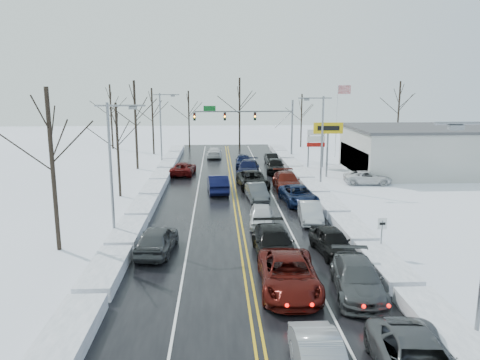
{
  "coord_description": "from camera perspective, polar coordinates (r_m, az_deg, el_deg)",
  "views": [
    {
      "loc": [
        -1.6,
        -34.23,
        10.21
      ],
      "look_at": [
        0.25,
        2.74,
        2.5
      ],
      "focal_mm": 35.0,
      "sensor_mm": 36.0,
      "label": 1
    }
  ],
  "objects": [
    {
      "name": "ground",
      "position": [
        35.75,
        -0.18,
        -4.83
      ],
      "size": [
        160.0,
        160.0,
        0.0
      ],
      "primitive_type": "plane",
      "color": "white",
      "rests_on": "ground"
    },
    {
      "name": "road_surface",
      "position": [
        37.67,
        -0.32,
        -3.95
      ],
      "size": [
        14.0,
        84.0,
        0.01
      ],
      "primitive_type": "cube",
      "color": "black",
      "rests_on": "ground"
    },
    {
      "name": "snow_bank_left",
      "position": [
        38.11,
        -11.84,
        -4.03
      ],
      "size": [
        1.83,
        72.0,
        0.74
      ],
      "primitive_type": "cube",
      "color": "white",
      "rests_on": "ground"
    },
    {
      "name": "snow_bank_right",
      "position": [
        38.75,
        11.0,
        -3.73
      ],
      "size": [
        1.83,
        72.0,
        0.74
      ],
      "primitive_type": "cube",
      "color": "white",
      "rests_on": "ground"
    },
    {
      "name": "traffic_signal_mast",
      "position": [
        62.6,
        1.78,
        7.42
      ],
      "size": [
        13.28,
        0.39,
        8.0
      ],
      "color": "slate",
      "rests_on": "ground"
    },
    {
      "name": "tires_plus_sign",
      "position": [
        51.92,
        10.68,
        5.79
      ],
      "size": [
        3.2,
        0.34,
        6.0
      ],
      "color": "slate",
      "rests_on": "ground"
    },
    {
      "name": "used_vehicles_sign",
      "position": [
        57.93,
        9.25,
        4.78
      ],
      "size": [
        2.2,
        0.22,
        4.65
      ],
      "color": "slate",
      "rests_on": "ground"
    },
    {
      "name": "speed_limit_sign",
      "position": [
        29.28,
        16.92,
        -5.8
      ],
      "size": [
        0.55,
        0.09,
        2.35
      ],
      "color": "slate",
      "rests_on": "ground"
    },
    {
      "name": "flagpole",
      "position": [
        66.52,
        11.86,
        7.82
      ],
      "size": [
        1.87,
        1.2,
        10.0
      ],
      "color": "silver",
      "rests_on": "ground"
    },
    {
      "name": "dealership_building",
      "position": [
        58.64,
        23.07,
        3.42
      ],
      "size": [
        20.4,
        12.4,
        5.3
      ],
      "color": "#B8B8B3",
      "rests_on": "ground"
    },
    {
      "name": "streetlight_ne",
      "position": [
        45.59,
        9.74,
        5.43
      ],
      "size": [
        3.2,
        0.25,
        9.0
      ],
      "color": "slate",
      "rests_on": "ground"
    },
    {
      "name": "streetlight_sw",
      "position": [
        31.34,
        -15.18,
        2.36
      ],
      "size": [
        3.2,
        0.25,
        9.0
      ],
      "color": "slate",
      "rests_on": "ground"
    },
    {
      "name": "streetlight_nw",
      "position": [
        58.81,
        -9.46,
        6.83
      ],
      "size": [
        3.2,
        0.25,
        9.0
      ],
      "color": "slate",
      "rests_on": "ground"
    },
    {
      "name": "tree_left_b",
      "position": [
        30.08,
        -22.14,
        4.75
      ],
      "size": [
        4.0,
        4.0,
        10.0
      ],
      "color": "#2D231C",
      "rests_on": "ground"
    },
    {
      "name": "tree_left_c",
      "position": [
        43.36,
        -14.77,
        5.73
      ],
      "size": [
        3.4,
        3.4,
        8.5
      ],
      "color": "#2D231C",
      "rests_on": "ground"
    },
    {
      "name": "tree_left_d",
      "position": [
        57.11,
        -12.68,
        8.6
      ],
      "size": [
        4.2,
        4.2,
        10.5
      ],
      "color": "#2D231C",
      "rests_on": "ground"
    },
    {
      "name": "tree_left_e",
      "position": [
        68.94,
        -10.65,
        8.59
      ],
      "size": [
        3.8,
        3.8,
        9.5
      ],
      "color": "#2D231C",
      "rests_on": "ground"
    },
    {
      "name": "tree_far_a",
      "position": [
        76.08,
        -15.5,
        8.92
      ],
      "size": [
        4.0,
        4.0,
        10.0
      ],
      "color": "#2D231C",
      "rests_on": "ground"
    },
    {
      "name": "tree_far_b",
      "position": [
        75.46,
        -6.28,
        8.72
      ],
      "size": [
        3.6,
        3.6,
        9.0
      ],
      "color": "#2D231C",
      "rests_on": "ground"
    },
    {
      "name": "tree_far_c",
      "position": [
        73.36,
        -0.05,
        9.79
      ],
      "size": [
        4.4,
        4.4,
        11.0
      ],
      "color": "#2D231C",
      "rests_on": "ground"
    },
    {
      "name": "tree_far_d",
      "position": [
        76.07,
        7.52,
        8.45
      ],
      "size": [
        3.4,
        3.4,
        8.5
      ],
      "color": "#2D231C",
      "rests_on": "ground"
    },
    {
      "name": "tree_far_e",
      "position": [
        80.89,
        18.85,
        9.11
      ],
      "size": [
        4.2,
        4.2,
        10.5
      ],
      "color": "#2D231C",
      "rests_on": "ground"
    },
    {
      "name": "queued_car_2",
      "position": [
        24.22,
        5.92,
        -13.23
      ],
      "size": [
        3.09,
        6.29,
        1.72
      ],
      "primitive_type": "imported",
      "rotation": [
        0.0,
        0.0,
        -0.04
      ],
      "color": "#470D09",
      "rests_on": "ground"
    },
    {
      "name": "queued_car_3",
      "position": [
        28.52,
        4.12,
        -9.25
      ],
      "size": [
        2.43,
        5.74,
        1.65
      ],
      "primitive_type": "imported",
      "rotation": [
        0.0,
        0.0,
        0.02
      ],
      "color": "black",
      "rests_on": "ground"
    },
    {
      "name": "queued_car_4",
      "position": [
        34.33,
        2.64,
        -5.55
      ],
      "size": [
        2.1,
        4.49,
        1.49
      ],
      "primitive_type": "imported",
      "rotation": [
        0.0,
        0.0,
        -0.08
      ],
      "color": "silver",
      "rests_on": "ground"
    },
    {
      "name": "queued_car_5",
      "position": [
        41.59,
        2.06,
        -2.45
      ],
      "size": [
        1.97,
        4.61,
        1.48
      ],
      "primitive_type": "imported",
      "rotation": [
        0.0,
        0.0,
        0.09
      ],
      "color": "#404245",
      "rests_on": "ground"
    },
    {
      "name": "queued_car_6",
      "position": [
        46.35,
        1.55,
        -0.97
      ],
      "size": [
        3.26,
        6.15,
        1.65
      ],
      "primitive_type": "imported",
      "rotation": [
        0.0,
        0.0,
        0.09
      ],
      "color": "black",
      "rests_on": "ground"
    },
    {
      "name": "queued_car_7",
      "position": [
        52.54,
        1.02,
        0.56
      ],
      "size": [
        3.01,
        6.06,
        1.69
      ],
      "primitive_type": "imported",
      "rotation": [
        0.0,
        0.0,
        -0.11
      ],
      "color": "black",
      "rests_on": "ground"
    },
    {
      "name": "queued_car_8",
      "position": [
        57.79,
        0.39,
        1.59
      ],
      "size": [
        2.12,
        4.76,
        1.59
      ],
      "primitive_type": "imported",
      "rotation": [
        0.0,
        0.0,
        -0.05
      ],
      "color": "black",
      "rests_on": "ground"
    },
    {
      "name": "queued_car_11",
      "position": [
        24.43,
        14.02,
        -13.31
      ],
      "size": [
        2.93,
        5.81,
        1.62
      ],
      "primitive_type": "imported",
      "rotation": [
        0.0,
        0.0,
        -0.12
      ],
      "color": "#3D4042",
      "rests_on": "ground"
    },
    {
      "name": "queued_car_12",
      "position": [
        29.37,
        11.1,
        -8.81
      ],
      "size": [
        2.36,
        4.8,
        1.57
      ],
      "primitive_type": "imported",
      "rotation": [
        0.0,
        0.0,
        0.11
      ],
      "color": "black",
      "rests_on": "ground"
    },
    {
      "name": "queued_car_13",
      "position": [
        35.57,
        8.53,
        -5.05
      ],
      "size": [
        1.89,
        4.54,
        1.46
      ],
      "primitive_type": "imported",
      "rotation": [
        0.0,
        0.0,
        -0.08
      ],
      "color": "#AAADB2",
      "rests_on": "ground"
    },
    {
      "name": "queued_car_14",
      "position": [
        40.62,
        7.12,
        -2.88
      ],
      "size": [
        3.06,
        5.76,
        1.54
      ],
      "primitive_type": "imported",
      "rotation": [
        0.0,
        0.0,
        0.09
      ],
      "color": "black",
      "rests_on": "ground"
    },
    {
      "name": "queued_car_15",
      "position": [
        45.71,
        5.7,
        -1.2
      ],
      "size": [
        2.4,
        5.85,
        1.7
      ],
      "primitive_type": "imported",
      "rotation": [
        0.0,
        0.0,
        0.0
      ],
      "color": "#4B110A",
      "rests_on": "ground"
    },
    {
      "name": "queued_car_16",
      "position": [
        54.19,
        4.31,
        0.87
      ],
      "size": [
        2.46,
        5.14,
        1.7
      ],
      "primitive_type": "imported",
      "rotation": [
        0.0,
        0.0,
        -0.09
      ],
      "color": "black",
      "rests_on": "ground"
    },
    {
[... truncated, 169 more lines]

